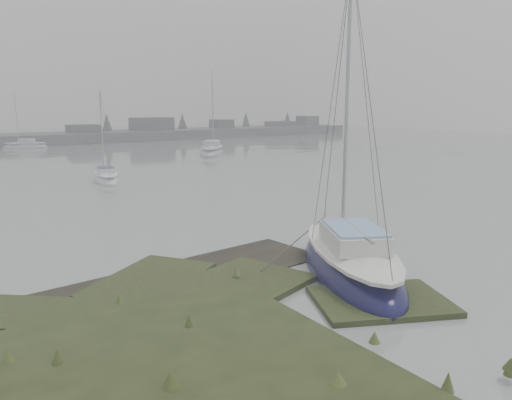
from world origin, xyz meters
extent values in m
plane|color=slate|center=(0.00, 30.00, 0.00)|extent=(160.00, 160.00, 0.00)
cube|color=#4C4F51|center=(26.00, 62.00, 0.60)|extent=(60.00, 8.00, 1.60)
cube|color=#424247|center=(10.00, 61.00, 1.40)|extent=(4.00, 3.00, 2.20)
cube|color=#424247|center=(20.00, 61.00, 1.80)|extent=(6.00, 3.00, 3.00)
cube|color=#424247|center=(32.00, 61.00, 1.55)|extent=(3.00, 3.00, 2.50)
cube|color=#424247|center=(44.00, 61.00, 1.30)|extent=(5.00, 3.00, 2.00)
cube|color=#424247|center=(50.00, 61.00, 1.70)|extent=(3.00, 3.00, 2.80)
cone|color=#384238|center=(14.00, 63.00, 2.20)|extent=(2.00, 2.00, 3.50)
cone|color=#384238|center=(26.00, 63.00, 2.20)|extent=(2.00, 2.00, 3.50)
cone|color=#384238|center=(38.00, 63.00, 2.20)|extent=(2.00, 2.00, 3.50)
cone|color=#384238|center=(47.00, 63.00, 2.20)|extent=(2.00, 2.00, 3.50)
ellipsoid|color=black|center=(1.51, 1.68, 0.13)|extent=(5.64, 7.64, 1.79)
ellipsoid|color=silver|center=(1.51, 1.68, 0.84)|extent=(4.76, 6.58, 0.51)
cube|color=silver|center=(1.36, 1.40, 1.29)|extent=(2.59, 2.98, 0.53)
cube|color=#7899C1|center=(1.36, 1.40, 1.58)|extent=(2.40, 2.74, 0.08)
cylinder|color=#939399|center=(1.96, 2.52, 5.43)|extent=(0.12, 0.12, 8.43)
cylinder|color=#939399|center=(1.26, 1.22, 1.58)|extent=(1.49, 2.64, 0.09)
ellipsoid|color=silver|center=(1.35, 25.01, 0.08)|extent=(2.35, 4.92, 1.15)
ellipsoid|color=silver|center=(1.35, 25.01, 0.54)|extent=(1.94, 4.27, 0.32)
cube|color=silver|center=(1.31, 24.81, 0.82)|extent=(1.28, 1.77, 0.34)
cube|color=#171C4F|center=(1.31, 24.81, 1.01)|extent=(1.19, 1.63, 0.05)
cylinder|color=#939399|center=(1.45, 25.60, 3.48)|extent=(0.07, 0.07, 5.40)
cylinder|color=#939399|center=(1.29, 24.67, 1.01)|extent=(0.39, 1.87, 0.06)
ellipsoid|color=#9FA4A9|center=(16.69, 37.18, 0.12)|extent=(5.91, 6.74, 1.65)
ellipsoid|color=silver|center=(16.69, 37.18, 0.78)|extent=(5.02, 5.77, 0.47)
cube|color=silver|center=(16.51, 36.95, 1.18)|extent=(2.57, 2.73, 0.48)
cube|color=silver|center=(16.51, 36.95, 1.45)|extent=(2.38, 2.52, 0.08)
cylinder|color=#939399|center=(17.22, 37.87, 4.99)|extent=(0.11, 0.11, 7.76)
cylinder|color=#939399|center=(16.39, 36.80, 1.45)|extent=(1.73, 2.20, 0.09)
ellipsoid|color=silver|center=(1.75, 56.61, 0.09)|extent=(5.41, 3.68, 1.25)
ellipsoid|color=white|center=(1.75, 56.61, 0.59)|extent=(4.66, 3.10, 0.35)
cube|color=white|center=(1.95, 56.51, 0.90)|extent=(2.07, 1.74, 0.37)
cube|color=silver|center=(1.95, 56.51, 1.11)|extent=(1.91, 1.61, 0.06)
cylinder|color=#939399|center=(1.14, 56.88, 3.80)|extent=(0.08, 0.08, 5.91)
cylinder|color=#939399|center=(2.08, 56.45, 1.11)|extent=(1.91, 0.92, 0.07)
camera|label=1|loc=(-9.42, -9.00, 5.29)|focal=35.00mm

